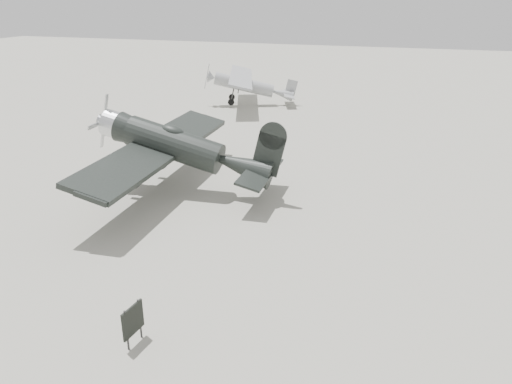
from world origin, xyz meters
TOP-DOWN VIEW (x-y plane):
  - ground at (0.00, 0.00)m, footprint 160.00×160.00m
  - lowwing_monoplane at (-4.27, 5.58)m, footprint 9.46×13.14m
  - highwing_monoplane at (-7.86, 25.90)m, footprint 7.93×10.99m
  - sign_board at (-0.54, -5.56)m, footprint 0.16×0.89m

SIDE VIEW (x-z plane):
  - ground at x=0.00m, z-range 0.00..0.00m
  - sign_board at x=-0.54m, z-range 0.13..1.41m
  - highwing_monoplane at x=-7.86m, z-range 0.40..3.53m
  - lowwing_monoplane at x=-4.27m, z-range 0.12..4.38m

